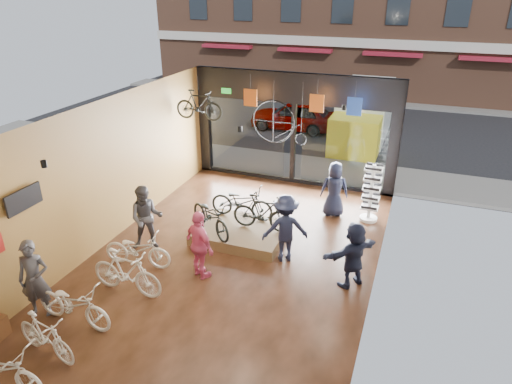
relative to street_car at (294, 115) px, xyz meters
The scene contains 32 objects.
ground_plane 12.13m from the street_car, 82.18° to the right, with size 7.00×12.00×0.04m, color black.
ceiling 12.51m from the street_car, 82.18° to the right, with size 7.00×12.00×0.04m, color black.
wall_left 12.20m from the street_car, 98.87° to the right, with size 0.04×12.00×3.80m, color #A7813C.
wall_right 13.12m from the street_car, 66.70° to the right, with size 0.04×12.00×3.80m, color beige.
storefront 6.34m from the street_car, 74.65° to the right, with size 7.00×0.26×3.80m, color black, non-canonical shape.
exit_sign 6.60m from the street_car, 97.01° to the right, with size 0.35×0.06×0.18m, color #198C26.
street_road 3.50m from the street_car, 61.23° to the left, with size 30.00×18.00×0.02m, color black.
sidewalk_near 5.12m from the street_car, 71.06° to the right, with size 30.00×2.40×0.12m, color slate.
sidewalk_far 7.22m from the street_car, 76.76° to the left, with size 30.00×2.00×0.12m, color slate.
street_car is the anchor object (origin of this frame).
box_truck 3.45m from the street_car, 17.03° to the right, with size 2.02×6.06×2.39m, color silver, non-canonical shape.
floor_bike_0 16.50m from the street_car, 91.62° to the right, with size 0.61×1.74×0.91m, color beige.
floor_bike_1 15.63m from the street_car, 91.21° to the right, with size 0.43×1.51×0.91m, color beige.
floor_bike_2 14.72m from the street_car, 91.77° to the right, with size 0.64×1.83×0.96m, color beige.
floor_bike_3 13.46m from the street_car, 90.18° to the right, with size 0.51×1.80×1.08m, color beige.
floor_bike_4 12.45m from the street_car, 92.03° to the right, with size 0.60×1.73×0.91m, color beige.
display_platform 10.42m from the street_car, 82.09° to the right, with size 2.40×1.80×0.30m, color #4C381A.
display_bike_left 10.81m from the street_car, 85.91° to the right, with size 0.64×1.82×0.96m, color black.
display_bike_mid 10.36m from the street_car, 78.79° to the right, with size 0.48×1.69×1.02m, color black.
display_bike_right 9.77m from the street_car, 82.80° to the right, with size 0.64×1.84×0.97m, color black.
customer_0 14.78m from the street_car, 95.25° to the right, with size 0.64×0.42×1.75m, color #3F3F44.
customer_1 11.64m from the street_car, 93.28° to the right, with size 0.86×0.67×1.76m, color #3F3F44.
customer_2 12.39m from the street_car, 84.30° to the right, with size 1.01×0.42×1.73m, color #CC4C72.
customer_3 11.29m from the street_car, 75.23° to the right, with size 1.15×0.66×1.78m, color #161C33.
customer_4 8.80m from the street_car, 66.34° to the right, with size 0.82×0.54×1.69m, color #161C33.
customer_5 12.31m from the street_car, 67.82° to the right, with size 1.50×0.48×1.62m, color #161C33.
sunglasses_rack 9.25m from the street_car, 60.20° to the right, with size 0.52×0.42×1.75m, color white, non-canonical shape.
penny_farthing 7.91m from the street_car, 77.34° to the right, with size 1.69×0.06×1.35m, color black, non-canonical shape.
hung_bike 8.17m from the street_car, 97.02° to the right, with size 0.45×1.58×0.95m, color black.
jersey_left 7.20m from the street_car, 86.73° to the right, with size 0.45×0.03×0.55m, color #CC5919.
jersey_mid 7.64m from the street_car, 69.31° to the right, with size 0.45×0.03×0.55m, color #CC5919.
jersey_right 8.10m from the street_car, 61.35° to the right, with size 0.45×0.03×0.55m, color #1E3F99.
Camera 1 is at (3.98, -8.42, 6.43)m, focal length 32.00 mm.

